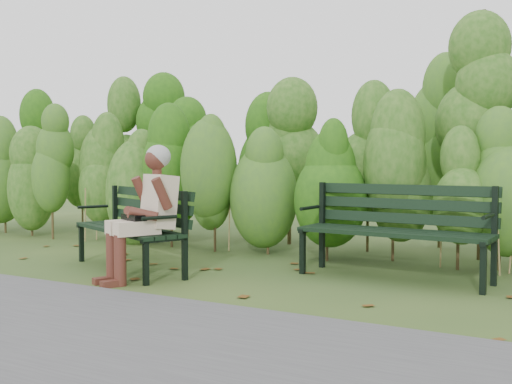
% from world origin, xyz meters
% --- Properties ---
extents(ground, '(80.00, 80.00, 0.00)m').
position_xyz_m(ground, '(0.00, 0.00, 0.00)').
color(ground, '#2B4820').
extents(footpath, '(60.00, 2.50, 0.01)m').
position_xyz_m(footpath, '(0.00, -2.20, 0.01)').
color(footpath, '#474749').
rests_on(footpath, ground).
extents(hedge_band, '(11.04, 1.67, 2.42)m').
position_xyz_m(hedge_band, '(0.00, 1.86, 1.26)').
color(hedge_band, '#47381E').
rests_on(hedge_band, ground).
extents(leaf_litter, '(5.63, 2.15, 0.01)m').
position_xyz_m(leaf_litter, '(-0.29, -0.06, 0.00)').
color(leaf_litter, brown).
rests_on(leaf_litter, ground).
extents(bench_left, '(1.62, 1.11, 0.78)m').
position_xyz_m(bench_left, '(-1.07, -0.09, 0.46)').
color(bench_left, black).
rests_on(bench_left, ground).
extents(bench_right, '(1.70, 0.67, 0.83)m').
position_xyz_m(bench_right, '(1.25, 0.68, 0.49)').
color(bench_right, black).
rests_on(bench_right, ground).
extents(seated_woman, '(0.58, 0.75, 1.18)m').
position_xyz_m(seated_woman, '(-0.64, -0.46, 0.66)').
color(seated_woman, beige).
rests_on(seated_woman, ground).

